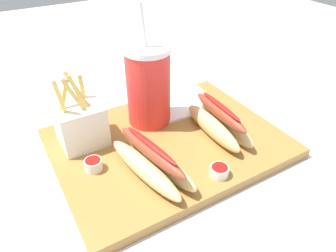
{
  "coord_description": "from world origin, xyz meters",
  "views": [
    {
      "loc": [
        0.24,
        0.41,
        0.39
      ],
      "look_at": [
        0.0,
        0.0,
        0.05
      ],
      "focal_mm": 33.5,
      "sensor_mm": 36.0,
      "label": 1
    }
  ],
  "objects": [
    {
      "name": "hot_dog_2",
      "position": [
        0.07,
        0.07,
        0.04
      ],
      "size": [
        0.09,
        0.19,
        0.06
      ],
      "color": "#DBB775",
      "rests_on": "food_tray"
    },
    {
      "name": "ketchup_cup_1",
      "position": [
        -0.02,
        0.13,
        0.03
      ],
      "size": [
        0.03,
        0.03,
        0.02
      ],
      "color": "white",
      "rests_on": "food_tray"
    },
    {
      "name": "food_tray",
      "position": [
        0.0,
        0.0,
        0.01
      ],
      "size": [
        0.42,
        0.32,
        0.02
      ],
      "primitive_type": "cube",
      "color": "olive",
      "rests_on": "ground_plane"
    },
    {
      "name": "napkin_stack",
      "position": [
        -0.1,
        -0.1,
        0.02
      ],
      "size": [
        0.14,
        0.14,
        0.01
      ],
      "primitive_type": "cube",
      "rotation": [
        0.0,
        0.0,
        -0.12
      ],
      "color": "white",
      "rests_on": "food_tray"
    },
    {
      "name": "fries_basket",
      "position": [
        0.14,
        -0.07,
        0.06
      ],
      "size": [
        0.08,
        0.08,
        0.14
      ],
      "color": "white",
      "rests_on": "food_tray"
    },
    {
      "name": "hot_dog_1",
      "position": [
        -0.09,
        0.03,
        0.05
      ],
      "size": [
        0.07,
        0.17,
        0.07
      ],
      "color": "#DBB775",
      "rests_on": "food_tray"
    },
    {
      "name": "soda_cup",
      "position": [
        -0.0,
        -0.08,
        0.1
      ],
      "size": [
        0.09,
        0.09,
        0.24
      ],
      "color": "red",
      "rests_on": "food_tray"
    },
    {
      "name": "ketchup_cup_2",
      "position": [
        0.15,
        0.01,
        0.03
      ],
      "size": [
        0.03,
        0.03,
        0.02
      ],
      "color": "white",
      "rests_on": "food_tray"
    },
    {
      "name": "ground_plane",
      "position": [
        0.0,
        0.0,
        -0.01
      ],
      "size": [
        2.4,
        2.4,
        0.02
      ],
      "primitive_type": "cube",
      "color": "silver"
    }
  ]
}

